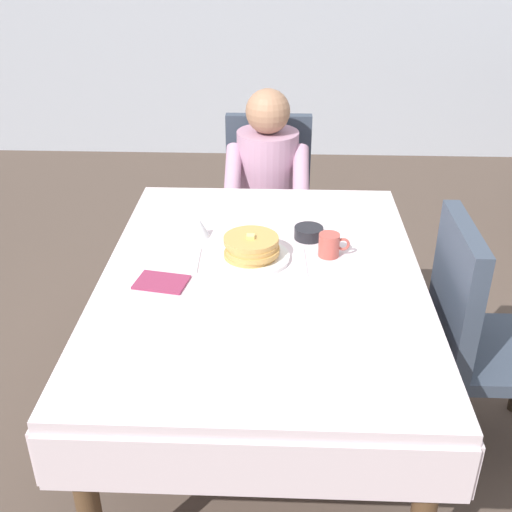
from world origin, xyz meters
TOP-DOWN VIEW (x-y plane):
  - ground_plane at (0.00, 0.00)m, footprint 14.00×14.00m
  - dining_table_main at (0.00, 0.00)m, footprint 1.12×1.52m
  - chair_diner at (-0.01, 1.17)m, footprint 0.44×0.45m
  - diner_person at (-0.01, 1.01)m, footprint 0.40×0.43m
  - chair_right_side at (0.77, 0.00)m, footprint 0.45×0.44m
  - plate_breakfast at (-0.04, 0.10)m, footprint 0.28×0.28m
  - breakfast_stack at (-0.04, 0.10)m, footprint 0.20×0.21m
  - cup_coffee at (0.24, 0.14)m, footprint 0.11×0.08m
  - bowl_butter at (0.17, 0.27)m, footprint 0.11×0.11m
  - syrup_pitcher at (-0.25, 0.27)m, footprint 0.08×0.08m
  - fork_left_of_plate at (-0.23, 0.08)m, footprint 0.02×0.18m
  - knife_right_of_plate at (0.15, 0.08)m, footprint 0.02×0.20m
  - spoon_near_edge at (-0.08, -0.19)m, footprint 0.15×0.04m
  - napkin_folded at (-0.33, -0.08)m, footprint 0.19×0.15m

SIDE VIEW (x-z plane):
  - ground_plane at x=0.00m, z-range 0.00..0.00m
  - chair_diner at x=-0.01m, z-range 0.06..0.99m
  - chair_right_side at x=0.77m, z-range 0.06..0.99m
  - dining_table_main at x=0.00m, z-range 0.28..1.02m
  - diner_person at x=-0.01m, z-range 0.11..1.23m
  - fork_left_of_plate at x=-0.23m, z-range 0.74..0.74m
  - knife_right_of_plate at x=0.15m, z-range 0.74..0.74m
  - spoon_near_edge at x=-0.08m, z-range 0.74..0.74m
  - napkin_folded at x=-0.33m, z-range 0.74..0.75m
  - plate_breakfast at x=-0.04m, z-range 0.74..0.76m
  - bowl_butter at x=0.17m, z-range 0.74..0.78m
  - syrup_pitcher at x=-0.25m, z-range 0.74..0.81m
  - cup_coffee at x=0.24m, z-range 0.74..0.83m
  - breakfast_stack at x=-0.04m, z-range 0.75..0.83m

